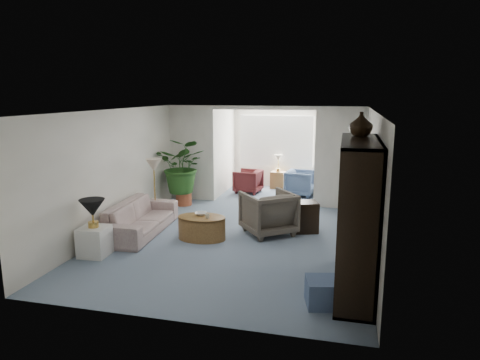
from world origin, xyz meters
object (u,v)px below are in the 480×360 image
(coffee_table, at_px, (202,228))
(sunroom_chair_blue, at_px, (301,183))
(ottoman, at_px, (323,292))
(plant_pot, at_px, (184,199))
(coffee_cup, at_px, (207,216))
(side_table_dark, at_px, (304,217))
(coffee_bowl, at_px, (201,214))
(wingback_chair, at_px, (268,213))
(sunroom_chair_maroon, at_px, (248,181))
(sunroom_table, at_px, (278,180))
(table_lamp, at_px, (92,208))
(cabinet_urn, at_px, (361,124))
(framed_picture, at_px, (371,160))
(sofa, at_px, (140,218))
(end_table, at_px, (95,241))
(floor_lamp, at_px, (154,165))
(entertainment_cabinet, at_px, (357,217))

(coffee_table, bearing_deg, sunroom_chair_blue, 70.04)
(ottoman, relative_size, plant_pot, 1.14)
(coffee_cup, xyz_separation_m, side_table_dark, (1.76, 1.03, -0.18))
(coffee_bowl, distance_m, wingback_chair, 1.37)
(side_table_dark, relative_size, sunroom_chair_maroon, 0.87)
(coffee_bowl, height_order, sunroom_table, coffee_bowl)
(table_lamp, bearing_deg, sunroom_chair_maroon, 74.19)
(cabinet_urn, bearing_deg, framed_picture, 75.91)
(table_lamp, relative_size, wingback_chair, 0.46)
(sofa, height_order, coffee_table, sofa)
(end_table, distance_m, cabinet_urn, 4.89)
(sofa, xyz_separation_m, coffee_cup, (1.49, -0.15, 0.17))
(wingback_chair, height_order, sunroom_chair_blue, wingback_chair)
(table_lamp, height_order, cabinet_urn, cabinet_urn)
(sofa, height_order, wingback_chair, wingback_chair)
(coffee_table, distance_m, side_table_dark, 2.12)
(floor_lamp, xyz_separation_m, coffee_cup, (1.59, -1.09, -0.76))
(side_table_dark, bearing_deg, coffee_table, -153.93)
(coffee_cup, height_order, cabinet_urn, cabinet_urn)
(end_table, xyz_separation_m, sunroom_chair_maroon, (1.53, 5.42, 0.07))
(coffee_bowl, height_order, wingback_chair, wingback_chair)
(sunroom_chair_maroon, bearing_deg, end_table, -8.31)
(coffee_table, bearing_deg, sunroom_chair_maroon, 90.05)
(side_table_dark, relative_size, sunroom_table, 1.25)
(coffee_table, xyz_separation_m, sunroom_chair_maroon, (-0.00, 4.12, 0.11))
(coffee_bowl, distance_m, ottoman, 3.40)
(coffee_bowl, bearing_deg, side_table_dark, 23.06)
(sunroom_table, bearing_deg, entertainment_cabinet, -71.76)
(wingback_chair, bearing_deg, sunroom_chair_maroon, -108.36)
(sunroom_table, bearing_deg, coffee_cup, -96.84)
(coffee_cup, bearing_deg, side_table_dark, 30.46)
(side_table_dark, bearing_deg, table_lamp, -147.08)
(side_table_dark, relative_size, entertainment_cabinet, 0.29)
(side_table_dark, bearing_deg, entertainment_cabinet, -68.96)
(entertainment_cabinet, height_order, sunroom_chair_blue, entertainment_cabinet)
(end_table, height_order, sunroom_table, end_table)
(floor_lamp, distance_m, wingback_chair, 2.79)
(table_lamp, bearing_deg, coffee_bowl, 43.20)
(framed_picture, relative_size, end_table, 0.96)
(coffee_bowl, bearing_deg, sofa, -177.90)
(sunroom_chair_maroon, bearing_deg, floor_lamp, -17.09)
(end_table, xyz_separation_m, sunroom_chair_blue, (3.03, 5.42, 0.09))
(sunroom_chair_blue, bearing_deg, end_table, 158.25)
(framed_picture, height_order, sunroom_chair_blue, framed_picture)
(sofa, xyz_separation_m, plant_pot, (0.05, 2.31, -0.16))
(entertainment_cabinet, bearing_deg, wingback_chair, 127.11)
(sofa, relative_size, sunroom_chair_blue, 2.84)
(entertainment_cabinet, bearing_deg, sunroom_chair_blue, 103.55)
(floor_lamp, height_order, entertainment_cabinet, entertainment_cabinet)
(coffee_bowl, height_order, sunroom_chair_maroon, sunroom_chair_maroon)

